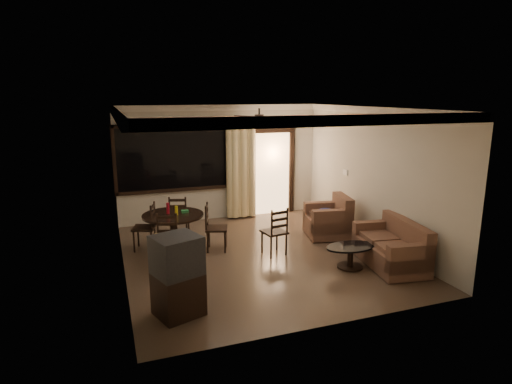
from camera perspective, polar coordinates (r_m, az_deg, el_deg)
name	(u,v)px	position (r m, az deg, el deg)	size (l,w,h in m)	color
ground	(259,255)	(8.38, 0.40, -8.39)	(5.50, 5.50, 0.00)	#7F6651
room_shell	(257,149)	(9.75, 0.13, 5.76)	(5.50, 6.70, 5.50)	beige
dining_table	(173,222)	(8.58, -10.97, -3.95)	(1.20, 1.20, 0.97)	black
dining_chair_west	(145,236)	(8.86, -14.56, -5.68)	(0.53, 0.53, 0.95)	black
dining_chair_east	(216,236)	(8.58, -5.34, -5.93)	(0.53, 0.53, 0.95)	black
dining_chair_south	(166,251)	(7.87, -11.88, -7.74)	(0.53, 0.56, 0.95)	black
dining_chair_north	(180,225)	(9.41, -10.14, -4.36)	(0.53, 0.53, 0.95)	black
tv_cabinet	(178,276)	(6.15, -10.39, -10.93)	(0.75, 0.72, 1.16)	black
sofa	(393,248)	(8.17, 17.78, -7.16)	(1.03, 1.63, 0.82)	#4D2923
armchair	(330,220)	(9.48, 9.83, -3.71)	(1.03, 1.03, 0.88)	#4D2923
coffee_table	(350,253)	(7.90, 12.49, -7.96)	(0.93, 0.56, 0.41)	black
side_chair	(274,240)	(8.33, 2.47, -6.47)	(0.49, 0.49, 0.95)	black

